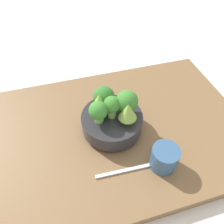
{
  "coord_description": "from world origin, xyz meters",
  "views": [
    {
      "loc": [
        -0.12,
        -0.45,
        0.64
      ],
      "look_at": [
        0.01,
        -0.0,
        0.13
      ],
      "focal_mm": 35.0,
      "sensor_mm": 36.0,
      "label": 1
    }
  ],
  "objects": [
    {
      "name": "broccoli_floret_left",
      "position": [
        -0.03,
        -0.01,
        0.16
      ],
      "size": [
        0.06,
        0.06,
        0.08
      ],
      "color": "#7AB256",
      "rests_on": "bowl"
    },
    {
      "name": "table",
      "position": [
        0.0,
        0.0,
        0.02
      ],
      "size": [
        0.97,
        0.61,
        0.04
      ],
      "color": "brown",
      "rests_on": "ground_plane"
    },
    {
      "name": "bowl",
      "position": [
        0.01,
        -0.0,
        0.08
      ],
      "size": [
        0.2,
        0.2,
        0.07
      ],
      "color": "#28282D",
      "rests_on": "table"
    },
    {
      "name": "ground_plane",
      "position": [
        0.0,
        0.0,
        0.0
      ],
      "size": [
        6.0,
        6.0,
        0.0
      ],
      "primitive_type": "plane",
      "color": "silver"
    },
    {
      "name": "broccoli_floret_center",
      "position": [
        0.01,
        -0.0,
        0.16
      ],
      "size": [
        0.05,
        0.05,
        0.08
      ],
      "color": "#7AB256",
      "rests_on": "bowl"
    },
    {
      "name": "romanesco_piece_near",
      "position": [
        0.05,
        -0.04,
        0.16
      ],
      "size": [
        0.06,
        0.06,
        0.08
      ],
      "color": "#7AB256",
      "rests_on": "bowl"
    },
    {
      "name": "broccoli_floret_back",
      "position": [
        0.0,
        0.05,
        0.15
      ],
      "size": [
        0.07,
        0.07,
        0.08
      ],
      "color": "#7AB256",
      "rests_on": "bowl"
    },
    {
      "name": "fork",
      "position": [
        0.01,
        -0.16,
        0.04
      ],
      "size": [
        0.18,
        0.02,
        0.01
      ],
      "color": "silver",
      "rests_on": "table"
    },
    {
      "name": "broccoli_floret_right",
      "position": [
        0.06,
        0.0,
        0.16
      ],
      "size": [
        0.07,
        0.07,
        0.09
      ],
      "color": "#7AB256",
      "rests_on": "bowl"
    },
    {
      "name": "cup",
      "position": [
        0.12,
        -0.17,
        0.08
      ],
      "size": [
        0.08,
        0.08,
        0.08
      ],
      "color": "#33567F",
      "rests_on": "table"
    },
    {
      "name": "romanesco_piece_far",
      "position": [
        -0.02,
        0.02,
        0.16
      ],
      "size": [
        0.05,
        0.05,
        0.08
      ],
      "color": "#7AB256",
      "rests_on": "bowl"
    }
  ]
}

